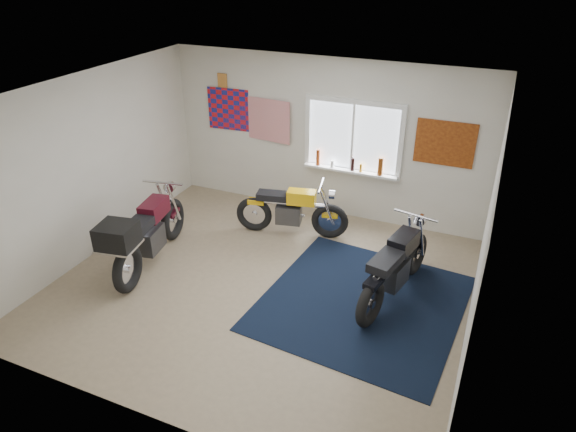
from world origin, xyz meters
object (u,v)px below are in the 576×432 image
at_px(navy_rug, 362,302).
at_px(maroon_tourer, 144,234).
at_px(black_chrome_bike, 395,268).
at_px(yellow_triumph, 291,211).

height_order(navy_rug, maroon_tourer, maroon_tourer).
height_order(black_chrome_bike, maroon_tourer, maroon_tourer).
distance_m(navy_rug, black_chrome_bike, 0.64).
distance_m(navy_rug, maroon_tourer, 3.21).
relative_size(navy_rug, yellow_triumph, 1.41).
relative_size(navy_rug, black_chrome_bike, 1.30).
height_order(navy_rug, yellow_triumph, yellow_triumph).
bearing_deg(maroon_tourer, black_chrome_bike, -88.32).
bearing_deg(yellow_triumph, navy_rug, -52.20).
bearing_deg(black_chrome_bike, navy_rug, 144.72).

